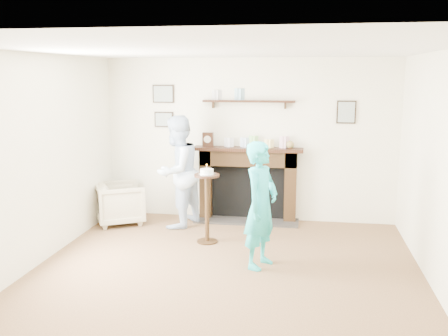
{
  "coord_description": "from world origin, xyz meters",
  "views": [
    {
      "loc": [
        0.88,
        -5.12,
        2.25
      ],
      "look_at": [
        -0.12,
        0.9,
        1.1
      ],
      "focal_mm": 40.0,
      "sensor_mm": 36.0,
      "label": 1
    }
  ],
  "objects": [
    {
      "name": "ground",
      "position": [
        0.0,
        0.0,
        0.0
      ],
      "size": [
        5.0,
        5.0,
        0.0
      ],
      "primitive_type": "plane",
      "color": "brown",
      "rests_on": "ground"
    },
    {
      "name": "room_shell",
      "position": [
        -0.0,
        0.69,
        1.62
      ],
      "size": [
        4.54,
        5.02,
        2.52
      ],
      "color": "#F0E9CB",
      "rests_on": "ground"
    },
    {
      "name": "armchair",
      "position": [
        -1.9,
        1.9,
        0.0
      ],
      "size": [
        0.93,
        0.92,
        0.63
      ],
      "primitive_type": "imported",
      "rotation": [
        0.0,
        0.0,
        2.09
      ],
      "color": "#C7B594",
      "rests_on": "ground"
    },
    {
      "name": "man",
      "position": [
        -0.99,
        1.9,
        0.0
      ],
      "size": [
        0.88,
        0.98,
        1.66
      ],
      "primitive_type": "imported",
      "rotation": [
        0.0,
        0.0,
        -1.94
      ],
      "color": "#A9BDD3",
      "rests_on": "ground"
    },
    {
      "name": "woman",
      "position": [
        0.38,
        0.51,
        0.0
      ],
      "size": [
        0.53,
        0.64,
        1.5
      ],
      "primitive_type": "imported",
      "rotation": [
        0.0,
        0.0,
        1.19
      ],
      "color": "#1FB3B5",
      "rests_on": "ground"
    },
    {
      "name": "pedestal_table",
      "position": [
        -0.41,
        1.25,
        0.67
      ],
      "size": [
        0.34,
        0.34,
        1.08
      ],
      "color": "black",
      "rests_on": "ground"
    }
  ]
}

